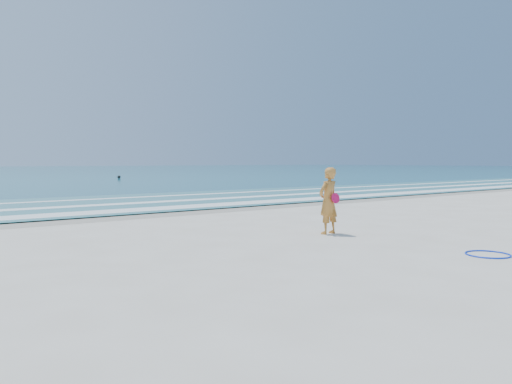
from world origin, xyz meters
TOP-DOWN VIEW (x-y plane):
  - ground at (0.00, 0.00)m, footprint 400.00×400.00m
  - wet_sand at (0.00, 9.00)m, footprint 400.00×2.40m
  - shallow at (0.00, 14.00)m, footprint 400.00×10.00m
  - foam_near at (0.00, 10.30)m, footprint 400.00×1.40m
  - foam_mid at (0.00, 13.20)m, footprint 400.00×0.90m
  - foam_far at (0.00, 16.50)m, footprint 400.00×0.60m
  - hoop at (0.90, -2.32)m, footprint 1.10×1.10m
  - buoy at (12.33, 44.09)m, footprint 0.35×0.35m
  - woman at (0.50, 1.71)m, footprint 0.67×0.47m

SIDE VIEW (x-z plane):
  - ground at x=0.00m, z-range 0.00..0.00m
  - wet_sand at x=0.00m, z-range 0.00..0.00m
  - hoop at x=0.90m, z-range 0.00..0.03m
  - shallow at x=0.00m, z-range 0.04..0.05m
  - foam_near at x=0.00m, z-range 0.05..0.06m
  - foam_mid at x=0.00m, z-range 0.05..0.06m
  - foam_far at x=0.00m, z-range 0.05..0.06m
  - buoy at x=12.33m, z-range 0.04..0.39m
  - woman at x=0.50m, z-range 0.00..1.73m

